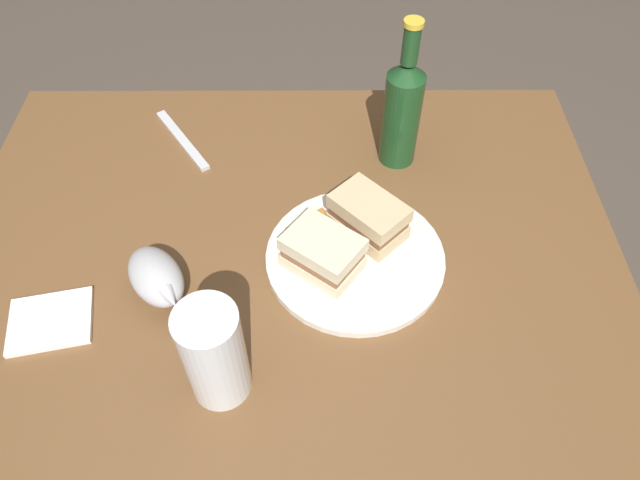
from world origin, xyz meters
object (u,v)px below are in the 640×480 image
at_px(cider_bottle, 402,109).
at_px(fork, 182,140).
at_px(sandwich_half_right, 323,253).
at_px(napkin, 50,321).
at_px(pint_glass, 215,358).
at_px(plate, 355,258).
at_px(sandwich_half_left, 368,217).
at_px(gravy_boat, 156,278).

bearing_deg(cider_bottle, fork, -6.45).
height_order(sandwich_half_right, napkin, sandwich_half_right).
bearing_deg(fork, pint_glass, 160.04).
distance_m(plate, sandwich_half_left, 0.06).
height_order(cider_bottle, napkin, cider_bottle).
relative_size(cider_bottle, napkin, 2.33).
xyz_separation_m(sandwich_half_left, sandwich_half_right, (0.07, 0.07, -0.00)).
relative_size(plate, sandwich_half_right, 2.07).
bearing_deg(gravy_boat, napkin, 18.00).
relative_size(plate, sandwich_half_left, 2.09).
height_order(gravy_boat, cider_bottle, cider_bottle).
distance_m(cider_bottle, fork, 0.39).
bearing_deg(fork, sandwich_half_right, -173.37).
relative_size(plate, gravy_boat, 2.06).
distance_m(gravy_boat, napkin, 0.16).
bearing_deg(sandwich_half_right, fork, -49.12).
height_order(sandwich_half_left, gravy_boat, sandwich_half_left).
height_order(sandwich_half_left, pint_glass, pint_glass).
relative_size(sandwich_half_right, fork, 0.71).
bearing_deg(sandwich_half_right, gravy_boat, 9.93).
height_order(sandwich_half_right, pint_glass, pint_glass).
distance_m(plate, sandwich_half_right, 0.06).
bearing_deg(cider_bottle, pint_glass, 58.57).
xyz_separation_m(sandwich_half_left, fork, (0.31, -0.22, -0.04)).
bearing_deg(napkin, gravy_boat, -162.00).
bearing_deg(napkin, cider_bottle, -146.65).
height_order(plate, fork, plate).
bearing_deg(sandwich_half_left, gravy_boat, 19.73).
xyz_separation_m(sandwich_half_right, napkin, (0.37, 0.09, -0.04)).
xyz_separation_m(sandwich_half_right, gravy_boat, (0.23, 0.04, -0.00)).
relative_size(sandwich_half_left, napkin, 1.15).
bearing_deg(plate, pint_glass, 48.03).
height_order(cider_bottle, fork, cider_bottle).
relative_size(sandwich_half_left, cider_bottle, 0.49).
distance_m(plate, gravy_boat, 0.28).
distance_m(sandwich_half_left, fork, 0.39).
bearing_deg(cider_bottle, sandwich_half_left, 71.16).
relative_size(pint_glass, fork, 0.87).
bearing_deg(sandwich_half_left, plate, 67.21).
bearing_deg(sandwich_half_right, napkin, 13.12).
bearing_deg(gravy_boat, pint_glass, 125.81).
relative_size(napkin, fork, 0.61).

